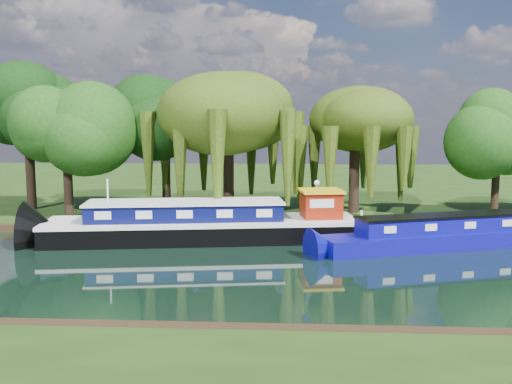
{
  "coord_description": "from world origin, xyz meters",
  "views": [
    {
      "loc": [
        -1.23,
        -24.65,
        6.51
      ],
      "look_at": [
        -3.01,
        5.86,
        2.8
      ],
      "focal_mm": 40.0,
      "sensor_mm": 36.0,
      "label": 1
    }
  ],
  "objects": [
    {
      "name": "narrowboat",
      "position": [
        6.71,
        5.13,
        0.68
      ],
      "size": [
        13.05,
        6.33,
        1.9
      ],
      "rotation": [
        0.0,
        0.0,
        0.33
      ],
      "color": "#0A097F",
      "rests_on": "ground"
    },
    {
      "name": "mooring_posts",
      "position": [
        -0.5,
        8.4,
        0.95
      ],
      "size": [
        19.16,
        0.16,
        1.0
      ],
      "color": "silver",
      "rests_on": "far_bank"
    },
    {
      "name": "red_dinghy",
      "position": [
        -10.24,
        6.77,
        0.0
      ],
      "size": [
        3.25,
        2.8,
        0.57
      ],
      "primitive_type": "imported",
      "rotation": [
        0.0,
        0.0,
        1.21
      ],
      "color": "maroon",
      "rests_on": "ground"
    },
    {
      "name": "far_bank",
      "position": [
        0.0,
        34.0,
        0.23
      ],
      "size": [
        120.0,
        52.0,
        0.45
      ],
      "primitive_type": "cube",
      "color": "#19330D",
      "rests_on": "ground"
    },
    {
      "name": "dutch_barge",
      "position": [
        -5.86,
        6.38,
        0.9
      ],
      "size": [
        17.6,
        6.42,
        3.63
      ],
      "rotation": [
        0.0,
        0.0,
        0.15
      ],
      "color": "black",
      "rests_on": "ground"
    },
    {
      "name": "tree_far_mid",
      "position": [
        -9.95,
        15.19,
        6.38
      ],
      "size": [
        5.25,
        5.25,
        8.6
      ],
      "color": "black",
      "rests_on": "far_bank"
    },
    {
      "name": "ground",
      "position": [
        0.0,
        0.0,
        0.0
      ],
      "size": [
        120.0,
        120.0,
        0.0
      ],
      "primitive_type": "plane",
      "color": "black"
    },
    {
      "name": "willow_left",
      "position": [
        -5.24,
        12.8,
        6.94
      ],
      "size": [
        7.45,
        7.45,
        8.93
      ],
      "color": "black",
      "rests_on": "far_bank"
    },
    {
      "name": "tree_far_left",
      "position": [
        -15.36,
        10.85,
        6.19
      ],
      "size": [
        5.2,
        5.2,
        8.38
      ],
      "color": "black",
      "rests_on": "far_bank"
    },
    {
      "name": "willow_right",
      "position": [
        3.19,
        14.23,
        6.08
      ],
      "size": [
        6.34,
        6.34,
        7.72
      ],
      "color": "black",
      "rests_on": "far_bank"
    },
    {
      "name": "tree_far_back",
      "position": [
        -19.41,
        14.29,
        6.9
      ],
      "size": [
        5.5,
        5.5,
        9.26
      ],
      "color": "black",
      "rests_on": "far_bank"
    },
    {
      "name": "lamppost",
      "position": [
        0.5,
        10.5,
        2.42
      ],
      "size": [
        0.36,
        0.36,
        2.56
      ],
      "color": "silver",
      "rests_on": "far_bank"
    },
    {
      "name": "tree_far_right",
      "position": [
        12.38,
        13.57,
        5.36
      ],
      "size": [
        4.35,
        4.35,
        7.11
      ],
      "color": "black",
      "rests_on": "far_bank"
    }
  ]
}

